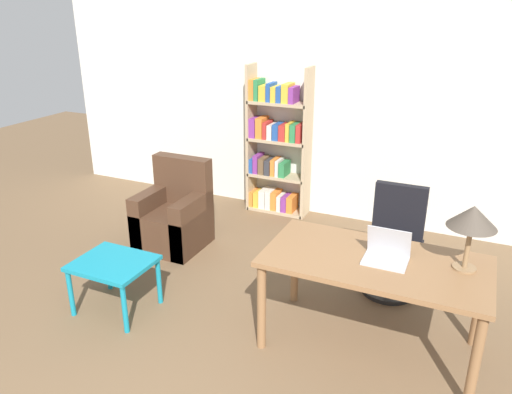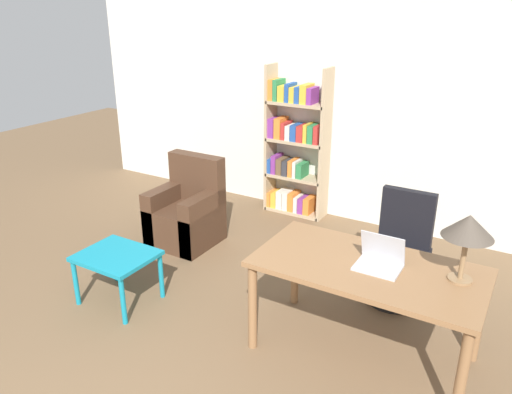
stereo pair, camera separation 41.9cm
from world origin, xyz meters
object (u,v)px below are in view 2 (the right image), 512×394
(bookshelf, at_px, (294,149))
(laptop, at_px, (380,260))
(desk, at_px, (367,277))
(armchair, at_px, (187,215))
(side_table_blue, at_px, (117,261))
(table_lamp, at_px, (469,228))
(office_chair, at_px, (400,251))

(bookshelf, bearing_deg, laptop, -50.84)
(desk, relative_size, laptop, 5.19)
(armchair, bearing_deg, laptop, -19.02)
(side_table_blue, bearing_deg, bookshelf, 81.47)
(laptop, distance_m, table_lamp, 0.64)
(desk, height_order, armchair, armchair)
(laptop, relative_size, armchair, 0.33)
(desk, relative_size, office_chair, 1.64)
(laptop, distance_m, armchair, 2.63)
(desk, xyz_separation_m, office_chair, (-0.00, 0.94, -0.21))
(table_lamp, height_order, armchair, table_lamp)
(bookshelf, bearing_deg, side_table_blue, -98.53)
(table_lamp, xyz_separation_m, bookshelf, (-2.35, 2.12, -0.32))
(office_chair, bearing_deg, table_lamp, -53.13)
(laptop, xyz_separation_m, office_chair, (-0.08, 0.92, -0.36))
(office_chair, xyz_separation_m, armchair, (-2.37, -0.08, -0.14))
(laptop, relative_size, side_table_blue, 0.49)
(laptop, relative_size, office_chair, 0.32)
(armchair, xyz_separation_m, bookshelf, (0.63, 1.38, 0.52))
(office_chair, distance_m, bookshelf, 2.20)
(office_chair, relative_size, bookshelf, 0.54)
(table_lamp, xyz_separation_m, armchair, (-2.98, 0.73, -0.84))
(side_table_blue, bearing_deg, table_lamp, 11.34)
(office_chair, xyz_separation_m, side_table_blue, (-2.13, -1.37, -0.06))
(side_table_blue, height_order, armchair, armchair)
(laptop, bearing_deg, side_table_blue, -168.70)
(laptop, bearing_deg, desk, -166.81)
(laptop, relative_size, table_lamp, 0.65)
(laptop, xyz_separation_m, bookshelf, (-1.81, 2.22, 0.02))
(office_chair, bearing_deg, laptop, -85.19)
(armchair, distance_m, bookshelf, 1.61)
(office_chair, xyz_separation_m, bookshelf, (-1.73, 1.30, 0.38))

